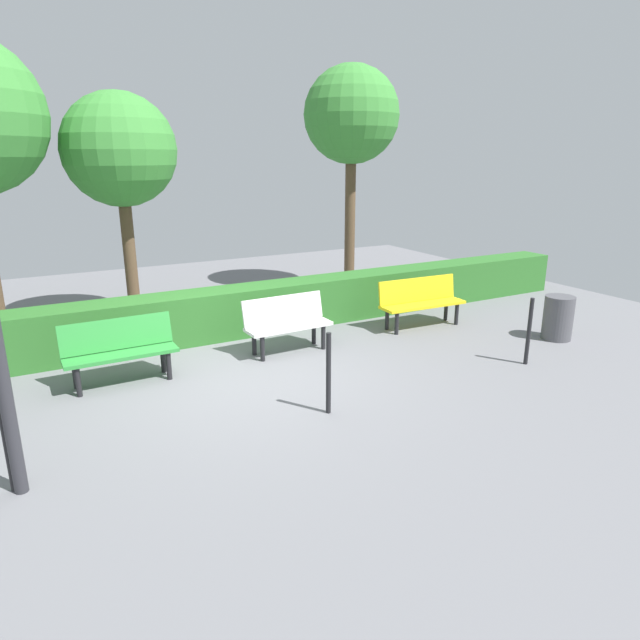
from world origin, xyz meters
TOP-DOWN VIEW (x-y plane):
  - ground_plane at (0.00, 0.00)m, footprint 17.58×17.58m
  - bench_yellow at (-3.70, -0.73)m, footprint 1.61×0.52m
  - bench_white at (-1.04, -0.69)m, footprint 1.37×0.51m
  - bench_green at (1.45, -0.63)m, footprint 1.46×0.49m
  - hedge_row at (-1.16, -1.88)m, footprint 13.58×0.67m
  - tree_near at (-4.10, -3.79)m, footprint 2.03×2.03m
  - tree_mid at (0.70, -3.56)m, footprint 1.93×1.93m
  - railing_post_near at (-3.87, 1.53)m, footprint 0.06×0.06m
  - railing_post_mid at (-0.52, 1.53)m, footprint 0.06×0.06m
  - railing_post_far at (2.79, 1.53)m, footprint 0.06×0.06m
  - trash_bin at (-5.24, 0.95)m, footprint 0.48×0.48m

SIDE VIEW (x-z plane):
  - ground_plane at x=0.00m, z-range 0.00..0.00m
  - trash_bin at x=-5.24m, z-range 0.00..0.73m
  - hedge_row at x=-1.16m, z-range 0.00..0.81m
  - bench_white at x=-1.04m, z-range 0.05..0.91m
  - bench_green at x=1.45m, z-range 0.05..0.91m
  - bench_yellow at x=-3.70m, z-range 0.05..0.91m
  - railing_post_near at x=-3.87m, z-range 0.00..1.00m
  - railing_post_mid at x=-0.52m, z-range 0.00..1.00m
  - railing_post_far at x=2.79m, z-range 0.00..1.00m
  - tree_mid at x=0.70m, z-range 1.01..5.02m
  - tree_near at x=-4.10m, z-range 1.34..6.13m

